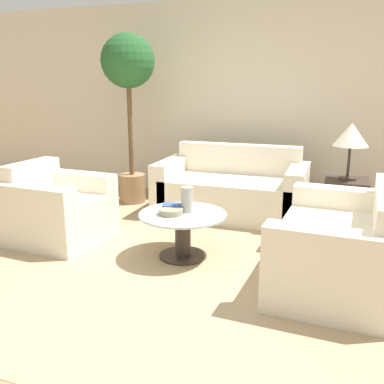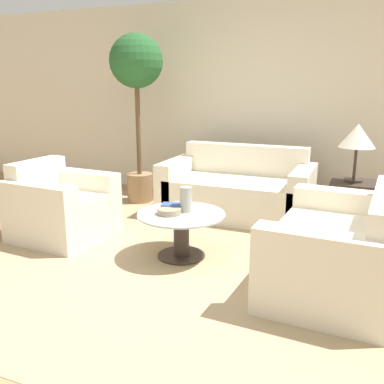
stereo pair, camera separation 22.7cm
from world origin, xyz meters
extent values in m
plane|color=#9E754C|center=(0.00, 0.00, 0.00)|extent=(14.00, 14.00, 0.00)
cube|color=beige|center=(0.00, 3.07, 1.30)|extent=(10.00, 0.06, 2.60)
cube|color=tan|center=(-0.05, 0.76, 0.00)|extent=(3.64, 3.78, 0.01)
cube|color=beige|center=(0.04, 2.15, 0.23)|extent=(1.53, 0.91, 0.45)
cube|color=beige|center=(0.04, 2.51, 0.40)|extent=(1.53, 0.18, 0.81)
cube|color=beige|center=(-0.72, 2.15, 0.31)|extent=(0.20, 0.91, 0.63)
cube|color=beige|center=(0.81, 2.15, 0.31)|extent=(0.20, 0.91, 0.63)
cube|color=beige|center=(-1.37, 0.78, 0.23)|extent=(0.88, 0.71, 0.45)
cube|color=beige|center=(-1.70, 0.80, 0.39)|extent=(0.22, 0.67, 0.77)
cube|color=beige|center=(-1.39, 0.45, 0.31)|extent=(0.85, 0.25, 0.63)
cube|color=beige|center=(-1.35, 1.11, 0.31)|extent=(0.85, 0.25, 0.63)
cube|color=beige|center=(1.25, 0.69, 0.23)|extent=(0.93, 1.27, 0.45)
cube|color=beige|center=(1.59, 0.67, 0.39)|extent=(0.25, 1.23, 0.79)
cube|color=beige|center=(1.29, 1.30, 0.31)|extent=(0.87, 0.25, 0.63)
cube|color=beige|center=(1.22, 0.08, 0.31)|extent=(0.87, 0.25, 0.63)
cylinder|color=#332823|center=(-0.05, 0.76, 0.01)|extent=(0.43, 0.43, 0.02)
cylinder|color=#332823|center=(-0.05, 0.76, 0.20)|extent=(0.14, 0.14, 0.40)
cylinder|color=#B2C6C6|center=(-0.05, 0.76, 0.41)|extent=(0.79, 0.79, 0.02)
cube|color=#332823|center=(1.32, 2.07, 0.27)|extent=(0.44, 0.44, 0.55)
cylinder|color=#332823|center=(1.32, 2.07, 0.56)|extent=(0.18, 0.18, 0.02)
cylinder|color=#332823|center=(1.32, 2.07, 0.74)|extent=(0.03, 0.03, 0.33)
cone|color=beige|center=(1.32, 2.07, 1.02)|extent=(0.36, 0.36, 0.24)
cylinder|color=#93704C|center=(-1.33, 2.28, 0.19)|extent=(0.34, 0.34, 0.38)
cylinder|color=brown|center=(-1.33, 2.28, 1.00)|extent=(0.06, 0.06, 1.25)
sphere|color=#235628|center=(-1.33, 2.28, 1.81)|extent=(0.67, 0.67, 0.67)
cylinder|color=#9E998E|center=(-0.03, 0.82, 0.53)|extent=(0.11, 0.11, 0.23)
cylinder|color=gray|center=(-0.14, 0.70, 0.44)|extent=(0.21, 0.21, 0.05)
cube|color=#334C8C|center=(-0.15, 0.81, 0.45)|extent=(0.23, 0.18, 0.06)
camera|label=1|loc=(1.23, -2.64, 1.54)|focal=40.00mm
camera|label=2|loc=(1.44, -2.56, 1.54)|focal=40.00mm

